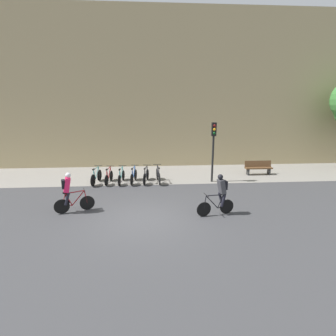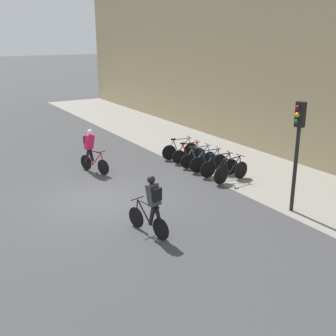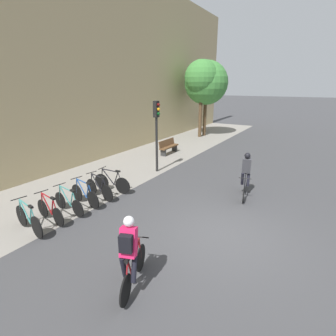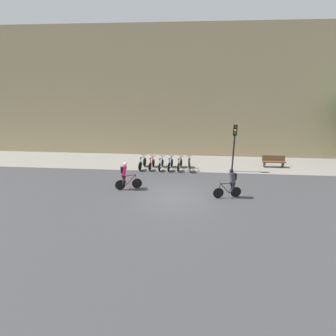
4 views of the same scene
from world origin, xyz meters
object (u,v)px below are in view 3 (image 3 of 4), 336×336
at_px(traffic_light_pole, 157,124).
at_px(parked_bike_0, 28,220).
at_px(bench, 168,146).
at_px(parked_bike_3, 85,195).
at_px(parked_bike_2, 69,202).
at_px(parked_bike_4, 99,188).
at_px(parked_bike_1, 50,211).
at_px(cyclist_pink, 130,253).
at_px(cyclist_grey, 246,173).
at_px(parked_bike_5, 112,182).

bearing_deg(traffic_light_pole, parked_bike_0, 178.89).
relative_size(parked_bike_0, bench, 0.98).
bearing_deg(parked_bike_0, parked_bike_3, 0.00).
bearing_deg(traffic_light_pole, parked_bike_2, 178.60).
bearing_deg(parked_bike_4, traffic_light_pole, -1.93).
bearing_deg(parked_bike_1, parked_bike_4, -0.00).
distance_m(cyclist_pink, parked_bike_1, 4.24).
height_order(parked_bike_1, parked_bike_3, parked_bike_3).
xyz_separation_m(parked_bike_0, parked_bike_3, (2.15, 0.00, -0.01)).
height_order(cyclist_grey, parked_bike_0, cyclist_grey).
distance_m(cyclist_grey, parked_bike_5, 5.34).
distance_m(cyclist_grey, parked_bike_4, 5.70).
bearing_deg(parked_bike_0, parked_bike_4, -0.00).
bearing_deg(traffic_light_pole, parked_bike_3, 178.37).
relative_size(parked_bike_3, traffic_light_pole, 0.48).
bearing_deg(cyclist_grey, parked_bike_5, 116.78).
distance_m(cyclist_grey, parked_bike_0, 7.65).
bearing_deg(traffic_light_pole, cyclist_pink, -150.74).
distance_m(cyclist_pink, parked_bike_5, 5.66).
xyz_separation_m(parked_bike_2, parked_bike_4, (1.43, 0.00, 0.01)).
bearing_deg(parked_bike_4, cyclist_grey, -56.74).
bearing_deg(parked_bike_0, cyclist_pink, -94.25).
distance_m(parked_bike_1, parked_bike_4, 2.15).
xyz_separation_m(cyclist_pink, traffic_light_pole, (7.05, 3.95, 1.47)).
height_order(parked_bike_3, bench, parked_bike_3).
bearing_deg(parked_bike_4, bench, 9.49).
relative_size(traffic_light_pole, bench, 1.99).
xyz_separation_m(cyclist_pink, parked_bike_2, (1.73, 4.08, -0.57)).
bearing_deg(cyclist_pink, parked_bike_0, 85.75).
xyz_separation_m(parked_bike_0, parked_bike_5, (3.58, 0.00, 0.00)).
bearing_deg(parked_bike_4, parked_bike_0, 180.00).
relative_size(parked_bike_0, parked_bike_4, 1.04).
bearing_deg(parked_bike_4, parked_bike_3, 179.99).
relative_size(parked_bike_2, bench, 0.95).
bearing_deg(cyclist_grey, parked_bike_3, 128.90).
bearing_deg(parked_bike_1, traffic_light_pole, -1.24).
bearing_deg(parked_bike_5, bench, 10.50).
relative_size(cyclist_grey, bench, 1.00).
height_order(parked_bike_2, parked_bike_5, parked_bike_5).
distance_m(parked_bike_2, bench, 8.76).
distance_m(parked_bike_1, parked_bike_3, 1.43).
relative_size(cyclist_pink, bench, 1.01).
bearing_deg(cyclist_pink, parked_bike_4, 52.21).
distance_m(cyclist_grey, parked_bike_3, 6.12).
bearing_deg(parked_bike_0, parked_bike_2, -0.05).
bearing_deg(cyclist_grey, parked_bike_4, 123.26).
distance_m(parked_bike_3, parked_bike_4, 0.72).
relative_size(cyclist_pink, traffic_light_pole, 0.51).
distance_m(parked_bike_0, parked_bike_5, 3.58).
distance_m(parked_bike_3, bench, 8.05).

